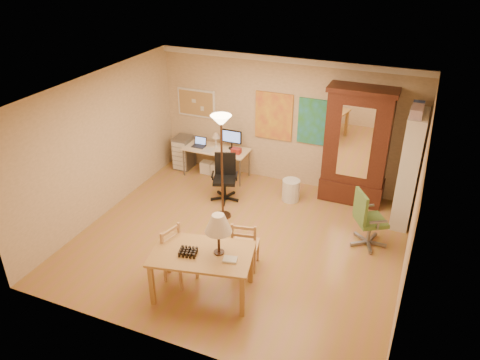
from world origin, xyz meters
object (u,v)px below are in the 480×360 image
at_px(armoire, 356,153).
at_px(bookshelf, 409,170).
at_px(dining_table, 208,245).
at_px(computer_desk, 218,159).
at_px(office_chair_black, 225,188).
at_px(office_chair_green, 367,231).

distance_m(armoire, bookshelf, 1.11).
bearing_deg(dining_table, computer_desk, 113.06).
distance_m(computer_desk, office_chair_black, 1.07).
distance_m(dining_table, office_chair_green, 2.98).
bearing_deg(computer_desk, office_chair_black, -57.69).
xyz_separation_m(dining_table, armoire, (1.42, 3.64, 0.15)).
xyz_separation_m(office_chair_black, bookshelf, (3.38, 0.55, 0.80)).
xyz_separation_m(office_chair_green, bookshelf, (0.46, 1.04, 0.78)).
bearing_deg(computer_desk, dining_table, -66.94).
height_order(dining_table, bookshelf, bookshelf).
height_order(dining_table, armoire, armoire).
relative_size(office_chair_green, armoire, 0.45).
relative_size(armoire, bookshelf, 1.10).
bearing_deg(office_chair_green, armoire, 110.42).
height_order(dining_table, office_chair_green, dining_table).
bearing_deg(office_chair_black, armoire, 22.65).
bearing_deg(office_chair_green, dining_table, -132.48).
distance_m(computer_desk, office_chair_green, 3.75).
height_order(office_chair_green, armoire, armoire).
xyz_separation_m(computer_desk, office_chair_green, (3.48, -1.40, -0.12)).
relative_size(dining_table, computer_desk, 1.12).
relative_size(office_chair_black, armoire, 0.41).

